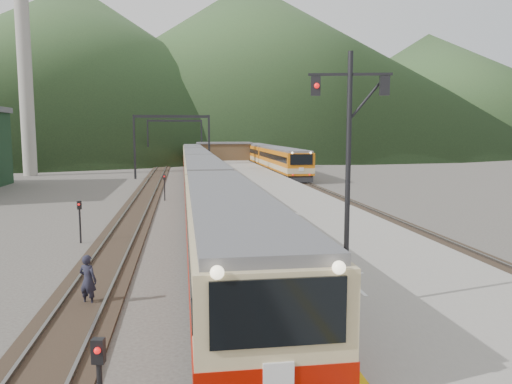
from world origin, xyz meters
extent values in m
cube|color=black|center=(0.00, 40.00, 0.06)|extent=(2.60, 200.00, 0.12)
cube|color=slate|center=(-0.72, 40.00, 0.16)|extent=(0.10, 200.00, 0.14)
cube|color=slate|center=(0.72, 40.00, 0.16)|extent=(0.10, 200.00, 0.14)
cube|color=black|center=(-5.00, 40.00, 0.06)|extent=(2.60, 200.00, 0.12)
cube|color=slate|center=(-5.72, 40.00, 0.16)|extent=(0.10, 200.00, 0.14)
cube|color=slate|center=(-4.28, 40.00, 0.16)|extent=(0.10, 200.00, 0.14)
cube|color=black|center=(11.50, 40.00, 0.06)|extent=(2.60, 200.00, 0.12)
cube|color=slate|center=(10.78, 40.00, 0.16)|extent=(0.10, 200.00, 0.14)
cube|color=slate|center=(12.22, 40.00, 0.16)|extent=(0.10, 200.00, 0.14)
cube|color=gray|center=(5.60, 38.00, 0.50)|extent=(8.00, 100.00, 1.00)
cube|color=black|center=(-7.50, 55.00, 4.00)|extent=(0.25, 0.25, 8.00)
cube|color=black|center=(1.80, 55.00, 4.00)|extent=(0.25, 0.25, 8.00)
cube|color=black|center=(-2.85, 55.00, 7.80)|extent=(9.30, 0.22, 0.35)
cube|color=black|center=(-7.50, 80.00, 4.00)|extent=(0.25, 0.25, 8.00)
cube|color=black|center=(1.80, 80.00, 4.00)|extent=(0.25, 0.25, 8.00)
cube|color=black|center=(-2.85, 80.00, 7.80)|extent=(9.30, 0.22, 0.35)
cylinder|color=#9E998E|center=(-22.00, 62.00, 15.00)|extent=(1.80, 1.80, 30.00)
cube|color=brown|center=(5.60, 78.00, 2.40)|extent=(9.00, 4.00, 2.80)
cube|color=slate|center=(5.60, 78.00, 3.95)|extent=(9.40, 4.40, 0.30)
cone|color=#2C4325|center=(-40.00, 190.00, 30.00)|extent=(180.00, 180.00, 60.00)
cone|color=#2C4325|center=(30.00, 230.00, 37.50)|extent=(220.00, 220.00, 75.00)
cone|color=#2C4325|center=(110.00, 210.00, 25.00)|extent=(160.00, 160.00, 50.00)
cube|color=tan|center=(0.00, 8.87, 2.01)|extent=(2.91, 19.59, 3.56)
cube|color=tan|center=(0.00, 28.96, 2.01)|extent=(2.91, 19.59, 3.56)
cube|color=tan|center=(0.00, 49.05, 2.01)|extent=(2.91, 19.59, 3.56)
cube|color=tan|center=(0.00, 69.14, 2.01)|extent=(2.91, 19.59, 3.56)
cube|color=#CB680D|center=(11.50, 55.59, 2.14)|extent=(3.13, 21.02, 3.82)
cube|color=#CB680D|center=(11.50, 77.11, 2.14)|extent=(3.13, 21.02, 3.82)
cube|color=#CB680D|center=(11.50, 98.62, 2.14)|extent=(3.13, 21.02, 3.82)
cylinder|color=black|center=(2.82, 3.87, 4.50)|extent=(0.14, 0.14, 7.01)
cube|color=black|center=(2.82, 3.87, 7.41)|extent=(2.17, 0.53, 0.07)
cube|color=black|center=(1.94, 4.06, 7.11)|extent=(0.28, 0.23, 0.50)
cube|color=black|center=(3.70, 3.68, 7.11)|extent=(0.28, 0.23, 0.50)
cube|color=black|center=(-3.12, -0.28, 2.05)|extent=(0.25, 0.20, 0.45)
cylinder|color=black|center=(-3.16, 34.23, 1.00)|extent=(0.10, 0.10, 2.00)
cube|color=black|center=(-3.16, 34.23, 2.05)|extent=(0.23, 0.18, 0.45)
cylinder|color=black|center=(-7.04, 18.12, 1.00)|extent=(0.10, 0.10, 2.00)
cube|color=black|center=(-7.04, 18.12, 2.05)|extent=(0.27, 0.24, 0.45)
imported|color=#1F1F2E|center=(-4.85, 8.10, 0.89)|extent=(0.77, 0.67, 1.78)
camera|label=1|loc=(-1.59, -9.02, 5.91)|focal=35.00mm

